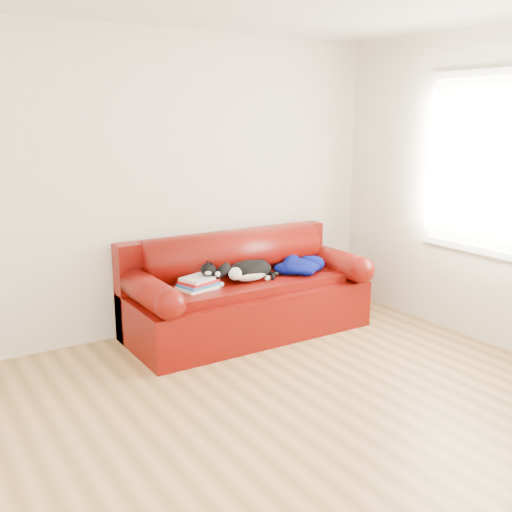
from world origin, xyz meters
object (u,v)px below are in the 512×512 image
Objects in this scene: sofa_base at (247,307)px; book_stack at (198,283)px; cat at (249,271)px; blanket at (300,265)px.

sofa_base is 6.31× the size of book_stack.
cat is (0.48, -0.02, 0.04)m from book_stack.
sofa_base is at bearing 171.48° from blanket.
sofa_base is 3.31× the size of cat.
cat reaches higher than sofa_base.
blanket reaches higher than sofa_base.
blanket is (1.02, -0.02, 0.01)m from book_stack.
book_stack is (-0.51, -0.06, 0.31)m from sofa_base.
cat reaches higher than blanket.
sofa_base is 0.61m from blanket.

